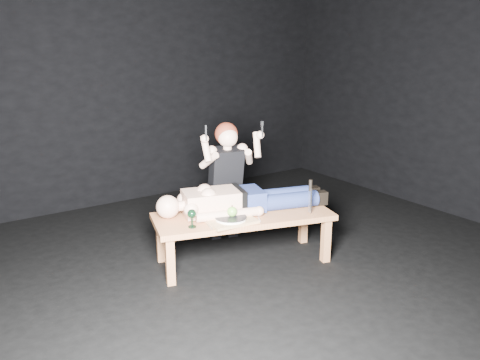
% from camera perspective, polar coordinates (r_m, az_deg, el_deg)
% --- Properties ---
extents(ground, '(5.00, 5.00, 0.00)m').
position_cam_1_polar(ground, '(4.46, 4.02, -9.73)').
color(ground, black).
rests_on(ground, ground).
extents(back_wall, '(5.00, 0.00, 5.00)m').
position_cam_1_polar(back_wall, '(6.19, -10.47, 11.66)').
color(back_wall, black).
rests_on(back_wall, ground).
extents(table, '(1.66, 0.99, 0.45)m').
position_cam_1_polar(table, '(4.43, 0.37, -6.69)').
color(table, '#BC7A4B').
rests_on(table, ground).
extents(lying_man, '(1.59, 0.87, 0.26)m').
position_cam_1_polar(lying_man, '(4.41, 0.54, -1.91)').
color(lying_man, '#D4A78B').
rests_on(lying_man, table).
extents(kneeling_woman, '(0.81, 0.87, 1.22)m').
position_cam_1_polar(kneeling_woman, '(4.83, -1.89, 0.06)').
color(kneeling_woman, black).
rests_on(kneeling_woman, ground).
extents(serving_tray, '(0.42, 0.32, 0.02)m').
position_cam_1_polar(serving_tray, '(4.16, -1.06, -4.72)').
color(serving_tray, tan).
rests_on(serving_tray, table).
extents(plate, '(0.28, 0.28, 0.02)m').
position_cam_1_polar(plate, '(4.15, -1.06, -4.44)').
color(plate, white).
rests_on(plate, serving_tray).
extents(apple, '(0.09, 0.09, 0.09)m').
position_cam_1_polar(apple, '(4.15, -0.92, -3.67)').
color(apple, green).
rests_on(apple, plate).
extents(goblet, '(0.09, 0.09, 0.16)m').
position_cam_1_polar(goblet, '(4.04, -5.57, -4.43)').
color(goblet, black).
rests_on(goblet, table).
extents(fork_flat, '(0.05, 0.16, 0.01)m').
position_cam_1_polar(fork_flat, '(4.08, -3.57, -5.32)').
color(fork_flat, '#B2B2B7').
rests_on(fork_flat, table).
extents(knife_flat, '(0.09, 0.15, 0.01)m').
position_cam_1_polar(knife_flat, '(4.24, 2.20, -4.48)').
color(knife_flat, '#B2B2B7').
rests_on(knife_flat, table).
extents(spoon_flat, '(0.06, 0.16, 0.01)m').
position_cam_1_polar(spoon_flat, '(4.27, 0.98, -4.29)').
color(spoon_flat, '#B2B2B7').
rests_on(spoon_flat, table).
extents(carving_knife, '(0.05, 0.05, 0.31)m').
position_cam_1_polar(carving_knife, '(4.36, 8.09, -1.93)').
color(carving_knife, '#B2B2B7').
rests_on(carving_knife, table).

